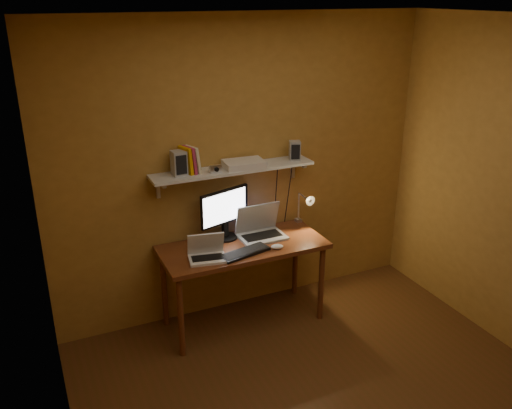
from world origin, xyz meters
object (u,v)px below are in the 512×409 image
desk (243,254)px  router (244,164)px  keyboard (245,253)px  netbook (207,252)px  laptop (260,228)px  desk_lamp (305,205)px  shelf_camera (216,169)px  speaker_right (295,150)px  wall_shelf (233,170)px  speaker_left (179,163)px  monitor (225,211)px  mouse (277,247)px

desk → router: router is taller
desk → router: size_ratio=4.20×
desk → keyboard: (-0.05, -0.16, 0.10)m
netbook → laptop: bearing=31.6°
desk_lamp → shelf_camera: size_ratio=3.57×
netbook → speaker_right: speaker_right is taller
wall_shelf → desk: bearing=-90.0°
desk → keyboard: 0.19m
wall_shelf → speaker_left: 0.47m
keyboard → shelf_camera: shelf_camera is taller
wall_shelf → desk_lamp: bearing=-5.9°
laptop → desk_lamp: (0.45, 0.02, 0.13)m
wall_shelf → laptop: size_ratio=3.54×
keyboard → shelf_camera: size_ratio=4.09×
desk_lamp → speaker_left: (-1.12, 0.07, 0.52)m
monitor → router: bearing=-22.3°
mouse → shelf_camera: shelf_camera is taller
mouse → desk_lamp: desk_lamp is taller
wall_shelf → shelf_camera: shelf_camera is taller
speaker_right → desk: bearing=-142.3°
desk → router: bearing=63.3°
shelf_camera → router: 0.27m
monitor → desk_lamp: bearing=-22.4°
monitor → keyboard: bearing=-102.2°
laptop → shelf_camera: (-0.38, 0.03, 0.58)m
mouse → speaker_right: 0.85m
keyboard → router: 0.74m
mouse → speaker_right: (0.34, 0.37, 0.69)m
speaker_left → keyboard: bearing=-44.5°
netbook → keyboard: (0.31, -0.05, -0.05)m
desk → monitor: size_ratio=2.95×
desk → speaker_right: 1.00m
laptop → netbook: 0.60m
desk → monitor: 0.39m
netbook → desk_lamp: desk_lamp is taller
speaker_left → speaker_right: speaker_left is taller
netbook → keyboard: netbook is taller
netbook → keyboard: bearing=0.9°
desk → mouse: size_ratio=13.54×
mouse → router: router is taller
wall_shelf → mouse: wall_shelf is taller
monitor → desk_lamp: size_ratio=1.27×
desk → laptop: laptop is taller
laptop → mouse: size_ratio=3.83×
speaker_left → shelf_camera: bearing=-15.6°
desk_lamp → shelf_camera: bearing=179.2°
speaker_left → shelf_camera: 0.30m
desk → netbook: (-0.36, -0.10, 0.14)m
wall_shelf → netbook: size_ratio=4.31×
wall_shelf → keyboard: (-0.05, -0.35, -0.60)m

